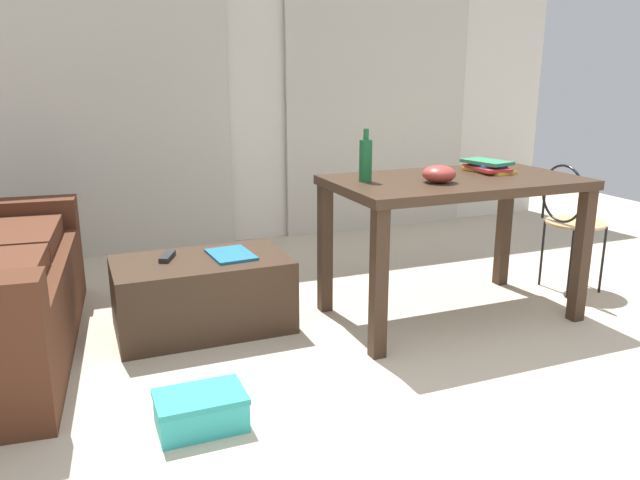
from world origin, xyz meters
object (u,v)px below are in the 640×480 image
magazine (231,254)px  craft_table (454,198)px  book_stack (487,166)px  coffee_table (203,294)px  bowl (439,174)px  shoebox (201,410)px  wire_chair (569,213)px  tv_remote_primary (167,256)px  bottle_near (365,160)px

magazine → craft_table: bearing=-20.0°
book_stack → coffee_table: bearing=172.3°
book_stack → bowl: bearing=-155.8°
book_stack → shoebox: book_stack is taller
magazine → book_stack: bearing=-12.8°
coffee_table → wire_chair: size_ratio=1.13×
coffee_table → bowl: bearing=-20.0°
coffee_table → bowl: 1.41m
book_stack → tv_remote_primary: book_stack is taller
wire_chair → bowl: (-1.08, -0.18, 0.34)m
craft_table → bottle_near: 0.56m
craft_table → magazine: size_ratio=4.63×
shoebox → wire_chair: bearing=16.3°
wire_chair → book_stack: book_stack is taller
craft_table → tv_remote_primary: size_ratio=7.89×
bowl → magazine: 1.18m
book_stack → craft_table: bearing=-159.3°
magazine → wire_chair: bearing=-11.0°
magazine → shoebox: 1.09m
wire_chair → craft_table: bearing=-174.7°
tv_remote_primary → shoebox: 1.09m
bottle_near → tv_remote_primary: 1.16m
coffee_table → magazine: size_ratio=3.13×
wire_chair → bowl: bowl is taller
bowl → book_stack: (0.46, 0.21, -0.01)m
craft_table → magazine: (-1.18, 0.33, -0.28)m
bowl → tv_remote_primary: 1.49m
coffee_table → bottle_near: bottle_near is taller
bowl → shoebox: bearing=-158.7°
craft_table → tv_remote_primary: (-1.50, 0.40, -0.28)m
bottle_near → book_stack: 0.81m
book_stack → magazine: size_ratio=1.08×
coffee_table → tv_remote_primary: size_ratio=5.35×
bowl → coffee_table: bearing=160.0°
bottle_near → bowl: (0.34, -0.17, -0.07)m
coffee_table → wire_chair: bearing=-6.2°
book_stack → bottle_near: bearing=-177.5°
wire_chair → tv_remote_primary: 2.44m
bowl → shoebox: 1.68m
coffee_table → bottle_near: bearing=-17.1°
craft_table → book_stack: (0.29, 0.11, 0.14)m
wire_chair → bottle_near: bearing=-179.6°
wire_chair → shoebox: 2.61m
craft_table → wire_chair: bearing=5.3°
bottle_near → book_stack: size_ratio=0.87×
coffee_table → book_stack: size_ratio=2.90×
coffee_table → shoebox: (-0.21, -0.97, -0.12)m
bowl → craft_table: bearing=30.0°
bowl → shoebox: size_ratio=0.51×
bottle_near → book_stack: bottle_near is taller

